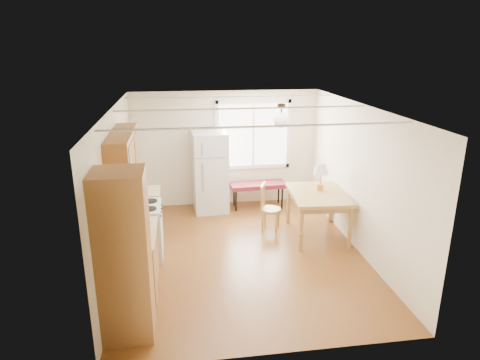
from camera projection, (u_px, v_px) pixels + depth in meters
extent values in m
cube|color=#552D11|center=(243.00, 254.00, 7.32)|extent=(4.60, 5.60, 0.12)
cube|color=white|center=(243.00, 108.00, 6.56)|extent=(4.60, 5.60, 0.12)
cube|color=beige|center=(226.00, 149.00, 9.30)|extent=(4.60, 0.10, 2.50)
cube|color=beige|center=(278.00, 257.00, 4.59)|extent=(4.60, 0.10, 2.50)
cube|color=beige|center=(117.00, 191.00, 6.67)|extent=(0.10, 5.60, 2.50)
cube|color=beige|center=(360.00, 179.00, 7.22)|extent=(0.10, 5.60, 2.50)
cube|color=brown|center=(124.00, 257.00, 5.03)|extent=(0.60, 0.60, 2.10)
cube|color=brown|center=(135.00, 262.00, 6.16)|extent=(0.60, 1.10, 0.86)
cube|color=tan|center=(134.00, 234.00, 6.02)|extent=(0.62, 1.14, 0.04)
cube|color=silver|center=(142.00, 231.00, 7.14)|extent=(0.65, 0.76, 0.90)
cube|color=brown|center=(144.00, 215.00, 7.85)|extent=(0.60, 0.60, 0.86)
cube|color=brown|center=(123.00, 155.00, 6.37)|extent=(0.33, 1.60, 0.70)
cube|color=white|center=(253.00, 135.00, 9.27)|extent=(1.50, 0.02, 1.35)
cylinder|color=#2F2315|center=(281.00, 106.00, 7.04)|extent=(0.14, 0.14, 0.06)
cylinder|color=#2F2315|center=(281.00, 112.00, 7.08)|extent=(0.03, 0.03, 0.16)
sphere|color=white|center=(281.00, 120.00, 7.12)|extent=(0.26, 0.26, 0.26)
cube|color=silver|center=(210.00, 172.00, 9.01)|extent=(0.74, 0.74, 1.70)
cube|color=gray|center=(211.00, 158.00, 8.56)|extent=(0.70, 0.02, 0.02)
cube|color=gray|center=(203.00, 169.00, 8.59)|extent=(0.03, 0.03, 1.02)
cube|color=#5B1520|center=(258.00, 185.00, 9.26)|extent=(1.23, 0.52, 0.09)
cylinder|color=black|center=(236.00, 201.00, 9.12)|extent=(0.04, 0.04, 0.46)
cylinder|color=black|center=(282.00, 199.00, 9.26)|extent=(0.04, 0.04, 0.46)
cylinder|color=black|center=(234.00, 196.00, 9.44)|extent=(0.04, 0.04, 0.46)
cylinder|color=black|center=(279.00, 193.00, 9.58)|extent=(0.04, 0.04, 0.46)
cube|color=olive|center=(319.00, 194.00, 7.81)|extent=(1.09, 1.40, 0.06)
cube|color=olive|center=(318.00, 198.00, 7.83)|extent=(0.99, 1.30, 0.10)
cylinder|color=olive|center=(301.00, 230.00, 7.34)|extent=(0.07, 0.07, 0.78)
cylinder|color=olive|center=(350.00, 228.00, 7.40)|extent=(0.07, 0.07, 0.78)
cylinder|color=olive|center=(288.00, 205.00, 8.48)|extent=(0.07, 0.07, 0.78)
cylinder|color=olive|center=(331.00, 203.00, 8.54)|extent=(0.07, 0.07, 0.78)
cylinder|color=olive|center=(271.00, 210.00, 8.19)|extent=(0.39, 0.39, 0.05)
cylinder|color=olive|center=(262.00, 221.00, 8.16)|extent=(0.04, 0.04, 0.40)
cylinder|color=olive|center=(276.00, 223.00, 8.10)|extent=(0.04, 0.04, 0.40)
cylinder|color=olive|center=(265.00, 216.00, 8.40)|extent=(0.04, 0.04, 0.40)
cylinder|color=olive|center=(278.00, 217.00, 8.34)|extent=(0.04, 0.04, 0.40)
cylinder|color=#B9873B|center=(320.00, 187.00, 7.94)|extent=(0.14, 0.14, 0.12)
cylinder|color=#B9873B|center=(321.00, 179.00, 7.90)|extent=(0.02, 0.02, 0.20)
cone|color=silver|center=(321.00, 169.00, 7.84)|extent=(0.29, 0.29, 0.20)
cube|color=black|center=(130.00, 233.00, 5.89)|extent=(0.22, 0.25, 0.08)
cube|color=black|center=(129.00, 224.00, 5.75)|extent=(0.19, 0.09, 0.29)
cylinder|color=black|center=(130.00, 225.00, 5.91)|extent=(0.14, 0.14, 0.12)
cylinder|color=red|center=(124.00, 232.00, 5.83)|extent=(0.11, 0.11, 0.16)
sphere|color=red|center=(124.00, 225.00, 5.80)|extent=(0.06, 0.06, 0.06)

